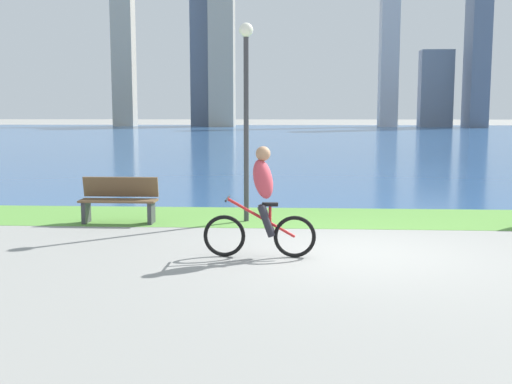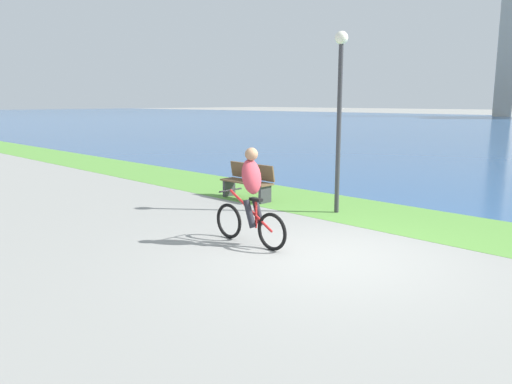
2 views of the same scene
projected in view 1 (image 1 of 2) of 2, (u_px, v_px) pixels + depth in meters
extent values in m
plane|color=gray|center=(350.00, 252.00, 9.88)|extent=(300.00, 300.00, 0.00)
cube|color=#59933D|center=(336.00, 218.00, 13.06)|extent=(120.00, 2.53, 0.01)
cube|color=#2D568C|center=(303.00, 136.00, 55.42)|extent=(300.00, 83.03, 0.00)
torus|color=black|center=(224.00, 236.00, 9.55)|extent=(0.64, 0.06, 0.64)
torus|color=black|center=(295.00, 237.00, 9.49)|extent=(0.64, 0.06, 0.64)
cylinder|color=red|center=(261.00, 218.00, 9.49)|extent=(1.04, 0.04, 0.61)
cylinder|color=red|center=(270.00, 221.00, 9.48)|extent=(0.04, 0.04, 0.47)
cube|color=black|center=(270.00, 204.00, 9.45)|extent=(0.24, 0.10, 0.05)
cylinder|color=black|center=(227.00, 199.00, 9.48)|extent=(0.03, 0.52, 0.03)
ellipsoid|color=#BF3F4C|center=(263.00, 179.00, 9.41)|extent=(0.40, 0.36, 0.65)
sphere|color=#A57A59|center=(263.00, 154.00, 9.36)|extent=(0.22, 0.22, 0.22)
cylinder|color=#26262D|center=(266.00, 221.00, 9.39)|extent=(0.27, 0.11, 0.49)
cylinder|color=#26262D|center=(267.00, 219.00, 9.58)|extent=(0.27, 0.11, 0.49)
cube|color=brown|center=(118.00, 201.00, 12.37)|extent=(1.50, 0.45, 0.04)
cube|color=brown|center=(121.00, 187.00, 12.53)|extent=(1.50, 0.11, 0.40)
cube|color=#38383D|center=(151.00, 212.00, 12.36)|extent=(0.08, 0.37, 0.45)
cube|color=#38383D|center=(86.00, 212.00, 12.44)|extent=(0.08, 0.37, 0.45)
cylinder|color=#38383D|center=(246.00, 130.00, 12.44)|extent=(0.10, 0.10, 3.65)
sphere|color=white|center=(246.00, 30.00, 12.19)|extent=(0.28, 0.28, 0.28)
cube|color=#ADA899|center=(123.00, 39.00, 88.88)|extent=(2.93, 2.72, 24.47)
cube|color=slate|center=(203.00, 58.00, 90.13)|extent=(3.22, 4.29, 19.34)
cube|color=#ADA899|center=(222.00, 53.00, 85.90)|extent=(3.39, 3.44, 19.97)
cube|color=#B7B7BC|center=(390.00, 26.00, 85.01)|extent=(2.39, 2.98, 26.96)
cube|color=slate|center=(436.00, 89.00, 84.61)|extent=(4.30, 2.47, 10.20)
cube|color=slate|center=(478.00, 29.00, 80.81)|extent=(2.40, 4.36, 25.13)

